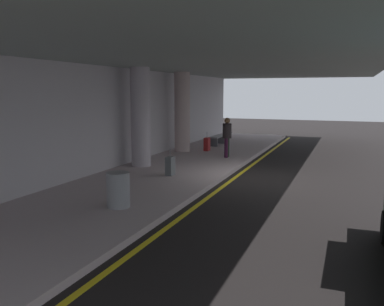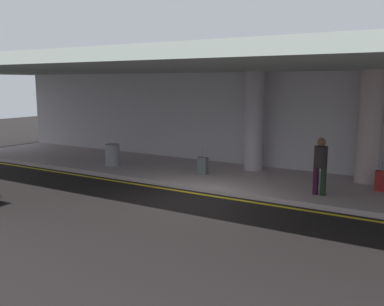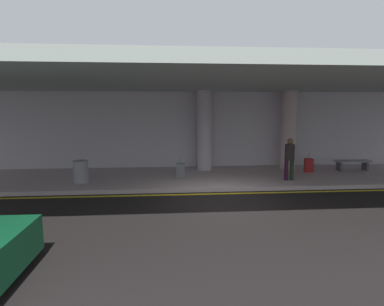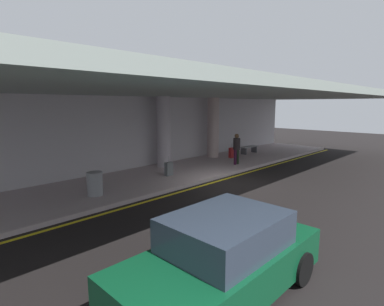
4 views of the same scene
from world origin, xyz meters
name	(u,v)px [view 1 (image 1 of 4)]	position (x,y,z in m)	size (l,w,h in m)	color
ground_plane	(257,179)	(0.00, 0.00, 0.00)	(60.00, 60.00, 0.00)	black
sidewalk	(174,170)	(0.00, 3.10, 0.07)	(26.00, 4.20, 0.15)	#B6A4A7
lane_stripe_yellow	(236,177)	(0.00, 0.75, 0.00)	(26.00, 0.14, 0.01)	yellow
support_column_far_left	(141,117)	(0.00, 4.43, 1.97)	(0.72, 0.72, 3.65)	#B0A5AE
support_column_left_mid	(182,112)	(4.00, 4.43, 1.97)	(0.72, 0.72, 3.65)	#BBA4A0
ceiling_overhang	(186,62)	(0.00, 2.60, 3.95)	(28.00, 13.20, 0.30)	#909C95
terminal_back_wall	(119,119)	(0.00, 5.35, 1.90)	(26.00, 0.30, 3.80)	#BAB4B9
traveler_with_luggage	(227,135)	(3.11, 2.00, 1.11)	(0.38, 0.38, 1.68)	#310F27
suitcase_upright_primary	(207,144)	(4.60, 3.42, 0.46)	(0.36, 0.22, 0.90)	maroon
suitcase_upright_secondary	(170,166)	(-1.21, 2.69, 0.46)	(0.36, 0.22, 0.90)	#595E60
bench_metal	(217,138)	(6.77, 3.60, 0.50)	(1.60, 0.50, 0.48)	slate
trash_bin_steel	(118,190)	(-5.09, 2.30, 0.57)	(0.56, 0.56, 0.85)	gray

